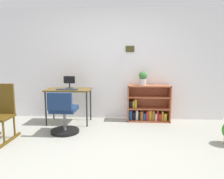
{
  "coord_description": "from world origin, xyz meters",
  "views": [
    {
      "loc": [
        0.42,
        -2.6,
        1.36
      ],
      "look_at": [
        0.17,
        1.18,
        0.8
      ],
      "focal_mm": 33.78,
      "sensor_mm": 36.0,
      "label": 1
    }
  ],
  "objects_px": {
    "monitor": "(69,82)",
    "keyboard": "(67,89)",
    "office_chair": "(64,116)",
    "bookshelf_low": "(148,105)",
    "rocking_chair": "(0,112)",
    "desk": "(69,92)",
    "potted_plant_on_shelf": "(143,78)"
  },
  "relations": [
    {
      "from": "potted_plant_on_shelf",
      "to": "rocking_chair",
      "type": "bearing_deg",
      "value": -153.61
    },
    {
      "from": "rocking_chair",
      "to": "potted_plant_on_shelf",
      "type": "bearing_deg",
      "value": 26.39
    },
    {
      "from": "bookshelf_low",
      "to": "potted_plant_on_shelf",
      "type": "relative_size",
      "value": 3.08
    },
    {
      "from": "monitor",
      "to": "bookshelf_low",
      "type": "height_order",
      "value": "monitor"
    },
    {
      "from": "monitor",
      "to": "bookshelf_low",
      "type": "bearing_deg",
      "value": 5.88
    },
    {
      "from": "bookshelf_low",
      "to": "rocking_chair",
      "type": "bearing_deg",
      "value": -153.77
    },
    {
      "from": "desk",
      "to": "office_chair",
      "type": "xyz_separation_m",
      "value": [
        0.07,
        -0.65,
        -0.32
      ]
    },
    {
      "from": "keyboard",
      "to": "rocking_chair",
      "type": "bearing_deg",
      "value": -136.31
    },
    {
      "from": "monitor",
      "to": "rocking_chair",
      "type": "height_order",
      "value": "monitor"
    },
    {
      "from": "monitor",
      "to": "rocking_chair",
      "type": "relative_size",
      "value": 0.28
    },
    {
      "from": "monitor",
      "to": "potted_plant_on_shelf",
      "type": "distance_m",
      "value": 1.57
    },
    {
      "from": "keyboard",
      "to": "monitor",
      "type": "bearing_deg",
      "value": 93.23
    },
    {
      "from": "rocking_chair",
      "to": "potted_plant_on_shelf",
      "type": "height_order",
      "value": "potted_plant_on_shelf"
    },
    {
      "from": "rocking_chair",
      "to": "bookshelf_low",
      "type": "relative_size",
      "value": 1.03
    },
    {
      "from": "desk",
      "to": "rocking_chair",
      "type": "relative_size",
      "value": 0.98
    },
    {
      "from": "desk",
      "to": "monitor",
      "type": "height_order",
      "value": "monitor"
    },
    {
      "from": "potted_plant_on_shelf",
      "to": "keyboard",
      "type": "bearing_deg",
      "value": -167.12
    },
    {
      "from": "desk",
      "to": "rocking_chair",
      "type": "distance_m",
      "value": 1.35
    },
    {
      "from": "desk",
      "to": "monitor",
      "type": "distance_m",
      "value": 0.22
    },
    {
      "from": "bookshelf_low",
      "to": "desk",
      "type": "bearing_deg",
      "value": -170.6
    },
    {
      "from": "monitor",
      "to": "keyboard",
      "type": "distance_m",
      "value": 0.26
    },
    {
      "from": "office_chair",
      "to": "potted_plant_on_shelf",
      "type": "height_order",
      "value": "potted_plant_on_shelf"
    },
    {
      "from": "rocking_chair",
      "to": "desk",
      "type": "bearing_deg",
      "value": 47.87
    },
    {
      "from": "bookshelf_low",
      "to": "potted_plant_on_shelf",
      "type": "height_order",
      "value": "potted_plant_on_shelf"
    },
    {
      "from": "office_chair",
      "to": "bookshelf_low",
      "type": "distance_m",
      "value": 1.85
    },
    {
      "from": "monitor",
      "to": "rocking_chair",
      "type": "distance_m",
      "value": 1.46
    },
    {
      "from": "bookshelf_low",
      "to": "office_chair",
      "type": "bearing_deg",
      "value": -149.84
    },
    {
      "from": "keyboard",
      "to": "potted_plant_on_shelf",
      "type": "distance_m",
      "value": 1.6
    },
    {
      "from": "monitor",
      "to": "potted_plant_on_shelf",
      "type": "height_order",
      "value": "potted_plant_on_shelf"
    },
    {
      "from": "keyboard",
      "to": "bookshelf_low",
      "type": "xyz_separation_m",
      "value": [
        1.67,
        0.4,
        -0.4
      ]
    },
    {
      "from": "keyboard",
      "to": "office_chair",
      "type": "distance_m",
      "value": 0.66
    },
    {
      "from": "desk",
      "to": "rocking_chair",
      "type": "bearing_deg",
      "value": -132.13
    }
  ]
}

